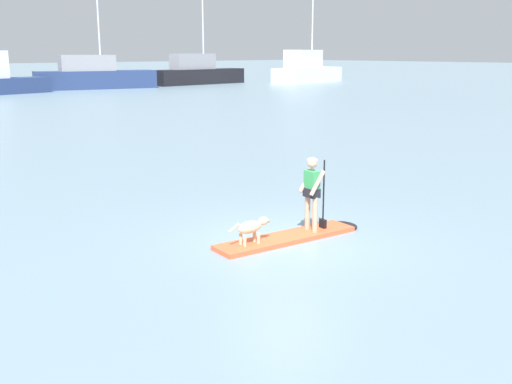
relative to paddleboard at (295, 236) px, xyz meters
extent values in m
plane|color=slate|center=(-0.23, 0.03, -0.05)|extent=(400.00, 400.00, 0.00)
cube|color=#E55933|center=(-0.23, 0.03, 0.00)|extent=(3.44, 1.10, 0.10)
ellipsoid|color=black|center=(1.45, -0.16, 0.00)|extent=(0.63, 0.75, 0.10)
cylinder|color=tan|center=(0.48, 0.08, 0.45)|extent=(0.12, 0.12, 0.79)
cylinder|color=tan|center=(0.45, -0.18, 0.45)|extent=(0.12, 0.12, 0.79)
cube|color=black|center=(0.46, -0.05, 0.92)|extent=(0.26, 0.38, 0.20)
cube|color=#338C4C|center=(0.46, -0.05, 1.13)|extent=(0.24, 0.36, 0.57)
sphere|color=tan|center=(0.46, -0.05, 1.58)|extent=(0.22, 0.22, 0.22)
ellipsoid|color=white|center=(0.46, -0.05, 1.64)|extent=(0.23, 0.23, 0.11)
cylinder|color=tan|center=(0.48, 0.14, 1.17)|extent=(0.43, 0.14, 0.54)
cylinder|color=tan|center=(0.44, -0.24, 1.17)|extent=(0.43, 0.14, 0.54)
cylinder|color=black|center=(0.81, -0.09, 0.83)|extent=(0.04, 0.04, 1.56)
cube|color=black|center=(0.81, -0.09, 0.15)|extent=(0.10, 0.19, 0.20)
ellipsoid|color=#CCB78C|center=(-1.19, 0.13, 0.41)|extent=(0.60, 0.28, 0.26)
ellipsoid|color=#CCB78C|center=(-0.84, 0.09, 0.48)|extent=(0.24, 0.18, 0.18)
ellipsoid|color=gray|center=(-0.73, 0.08, 0.46)|extent=(0.13, 0.09, 0.08)
cylinder|color=#CCB78C|center=(-1.57, 0.17, 0.46)|extent=(0.27, 0.08, 0.18)
cylinder|color=#CCB78C|center=(-1.01, 0.19, 0.16)|extent=(0.07, 0.07, 0.23)
cylinder|color=#CCB78C|center=(-1.02, 0.04, 0.16)|extent=(0.07, 0.07, 0.23)
cylinder|color=#CCB78C|center=(-1.35, 0.23, 0.16)|extent=(0.07, 0.07, 0.23)
cylinder|color=#CCB78C|center=(-1.37, 0.07, 0.16)|extent=(0.07, 0.07, 0.23)
cube|color=navy|center=(21.66, 52.38, 0.92)|extent=(13.07, 5.75, 1.93)
cube|color=gray|center=(20.71, 52.38, 2.72)|extent=(6.08, 3.46, 1.67)
cylinder|color=silver|center=(22.30, 52.38, 6.65)|extent=(0.20, 0.20, 9.53)
cylinder|color=silver|center=(20.71, 52.38, 3.08)|extent=(4.37, 1.14, 0.14)
cube|color=black|center=(35.55, 52.45, 0.87)|extent=(13.13, 3.52, 1.83)
cube|color=gray|center=(34.57, 52.45, 2.72)|extent=(5.97, 2.34, 1.87)
cylinder|color=silver|center=(36.19, 52.45, 6.75)|extent=(0.20, 0.20, 9.94)
cylinder|color=silver|center=(34.57, 52.45, 2.98)|extent=(4.54, 0.49, 0.14)
cube|color=white|center=(49.00, 46.85, 0.89)|extent=(12.93, 6.45, 1.88)
cube|color=silver|center=(48.07, 46.85, 2.97)|extent=(6.08, 3.93, 2.28)
cylinder|color=silver|center=(49.62, 46.85, 7.13)|extent=(0.20, 0.20, 10.60)
cylinder|color=silver|center=(48.07, 46.85, 3.03)|extent=(4.26, 1.20, 0.14)
camera|label=1|loc=(-8.95, -8.94, 3.96)|focal=42.17mm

